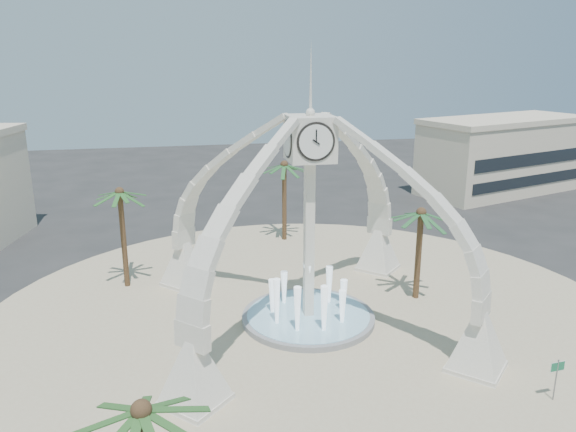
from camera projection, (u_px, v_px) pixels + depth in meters
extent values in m
plane|color=#282828|center=(308.00, 321.00, 33.94)|extent=(140.00, 140.00, 0.00)
cylinder|color=tan|center=(308.00, 320.00, 33.93)|extent=(40.00, 40.00, 0.06)
cube|color=silver|center=(309.00, 244.00, 32.58)|extent=(0.55, 0.55, 9.80)
cube|color=silver|center=(310.00, 138.00, 30.88)|extent=(2.50, 2.50, 2.50)
cone|color=silver|center=(311.00, 78.00, 29.97)|extent=(0.20, 0.20, 4.00)
cylinder|color=white|center=(316.00, 142.00, 29.66)|extent=(1.84, 0.04, 1.84)
pyramid|color=silver|center=(378.00, 249.00, 41.53)|extent=(3.80, 3.80, 3.20)
pyramid|color=silver|center=(185.00, 263.00, 38.77)|extent=(3.80, 3.80, 3.20)
pyramid|color=silver|center=(194.00, 373.00, 25.47)|extent=(3.80, 3.80, 3.20)
pyramid|color=silver|center=(478.00, 341.00, 28.23)|extent=(3.80, 3.80, 3.20)
cylinder|color=gray|center=(308.00, 317.00, 33.89)|extent=(8.00, 8.00, 0.40)
cylinder|color=#99CFE5|center=(308.00, 314.00, 33.83)|extent=(7.40, 7.40, 0.04)
cone|color=white|center=(308.00, 290.00, 33.38)|extent=(0.60, 0.60, 3.20)
cube|color=beige|center=(503.00, 157.00, 65.02)|extent=(21.49, 13.79, 8.00)
cube|color=beige|center=(507.00, 120.00, 63.83)|extent=(21.87, 14.17, 0.60)
cylinder|color=brown|center=(418.00, 255.00, 36.24)|extent=(0.39, 0.39, 5.99)
cylinder|color=brown|center=(124.00, 239.00, 37.99)|extent=(0.36, 0.36, 6.87)
cylinder|color=brown|center=(284.00, 202.00, 47.78)|extent=(0.39, 0.39, 6.75)
cylinder|color=slate|center=(556.00, 381.00, 25.79)|extent=(0.07, 0.07, 2.14)
cube|color=#196541|center=(558.00, 367.00, 25.58)|extent=(0.73, 0.10, 0.43)
cube|color=white|center=(558.00, 367.00, 25.58)|extent=(0.79, 0.09, 0.49)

